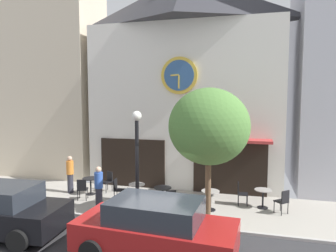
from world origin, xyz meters
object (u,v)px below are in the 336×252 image
(street_tree, at_px, (209,127))
(pedestrian_blue, at_px, (99,188))
(cafe_chair_facing_street, at_px, (118,188))
(cafe_chair_corner, at_px, (171,199))
(cafe_table_leftmost, at_px, (210,197))
(cafe_chair_by_entrance, at_px, (82,188))
(cafe_table_center, at_px, (163,193))
(cafe_chair_left_end, at_px, (108,180))
(pedestrian_orange, at_px, (70,174))
(cafe_chair_curbside, at_px, (241,192))
(cafe_table_center_left, at_px, (263,195))
(cafe_chair_right_end, at_px, (283,200))
(cafe_table_rightmost, at_px, (91,183))
(parked_car_red, at_px, (156,229))
(cafe_table_center_right, at_px, (137,190))
(street_lamp, at_px, (137,161))

(street_tree, height_order, pedestrian_blue, street_tree)
(street_tree, bearing_deg, cafe_chair_facing_street, 163.13)
(cafe_chair_corner, distance_m, cafe_chair_facing_street, 2.61)
(cafe_table_leftmost, xyz_separation_m, cafe_chair_by_entrance, (-5.29, -0.22, 0.00))
(cafe_table_center, relative_size, cafe_chair_facing_street, 0.82)
(cafe_chair_facing_street, xyz_separation_m, cafe_chair_left_end, (-0.94, 1.07, 0.00))
(street_tree, xyz_separation_m, pedestrian_orange, (-6.39, 1.62, -2.42))
(cafe_chair_curbside, bearing_deg, cafe_table_center_left, -8.80)
(cafe_chair_right_end, xyz_separation_m, pedestrian_blue, (-6.73, -1.32, 0.33))
(cafe_chair_by_entrance, bearing_deg, cafe_chair_facing_street, 13.95)
(cafe_table_rightmost, distance_m, pedestrian_blue, 2.06)
(cafe_table_leftmost, bearing_deg, cafe_table_center_left, 21.38)
(parked_car_red, bearing_deg, cafe_chair_corner, 96.75)
(parked_car_red, bearing_deg, cafe_table_leftmost, 74.95)
(cafe_chair_right_end, relative_size, pedestrian_blue, 0.54)
(cafe_chair_by_entrance, height_order, pedestrian_blue, pedestrian_blue)
(cafe_table_center_right, bearing_deg, cafe_chair_corner, -25.13)
(cafe_chair_right_end, xyz_separation_m, cafe_chair_left_end, (-7.43, 0.91, 0.00))
(cafe_table_rightmost, xyz_separation_m, cafe_table_center_right, (2.36, -0.51, 0.01))
(street_tree, height_order, cafe_table_rightmost, street_tree)
(parked_car_red, bearing_deg, street_tree, 68.78)
(street_lamp, bearing_deg, cafe_chair_by_entrance, 165.90)
(street_lamp, xyz_separation_m, cafe_chair_curbside, (3.69, 1.79, -1.39))
(cafe_table_center_left, height_order, pedestrian_orange, pedestrian_orange)
(cafe_table_center_left, xyz_separation_m, cafe_chair_corner, (-3.31, -1.44, 0.04))
(cafe_table_center, xyz_separation_m, pedestrian_orange, (-4.47, 0.54, 0.35))
(pedestrian_orange, relative_size, parked_car_red, 0.38)
(cafe_chair_right_end, height_order, cafe_chair_left_end, same)
(cafe_chair_corner, bearing_deg, pedestrian_orange, 165.85)
(cafe_chair_corner, relative_size, cafe_chair_right_end, 1.00)
(street_lamp, xyz_separation_m, cafe_table_leftmost, (2.60, 0.90, -1.39))
(cafe_table_rightmost, height_order, cafe_chair_facing_street, cafe_chair_facing_street)
(cafe_table_center_left, bearing_deg, street_tree, -136.33)
(street_lamp, bearing_deg, cafe_table_leftmost, 19.09)
(street_lamp, xyz_separation_m, street_tree, (2.64, -0.15, 1.36))
(cafe_table_center, distance_m, cafe_table_leftmost, 1.89)
(cafe_table_center_right, relative_size, cafe_chair_corner, 0.86)
(street_tree, xyz_separation_m, cafe_chair_facing_street, (-3.90, 1.18, -2.75))
(cafe_table_leftmost, height_order, cafe_chair_facing_street, cafe_chair_facing_street)
(cafe_table_rightmost, distance_m, cafe_chair_facing_street, 1.55)
(cafe_table_center_left, relative_size, cafe_chair_facing_street, 0.81)
(street_lamp, height_order, pedestrian_blue, street_lamp)
(cafe_table_center_left, height_order, cafe_chair_corner, cafe_chair_corner)
(cafe_chair_right_end, bearing_deg, pedestrian_blue, -168.93)
(street_tree, bearing_deg, cafe_table_rightmost, 163.09)
(street_tree, distance_m, pedestrian_blue, 4.80)
(cafe_table_rightmost, height_order, cafe_chair_right_end, cafe_chair_right_end)
(cafe_chair_corner, height_order, pedestrian_orange, pedestrian_orange)
(cafe_chair_left_end, bearing_deg, cafe_table_rightmost, -131.44)
(street_tree, relative_size, cafe_chair_by_entrance, 5.11)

